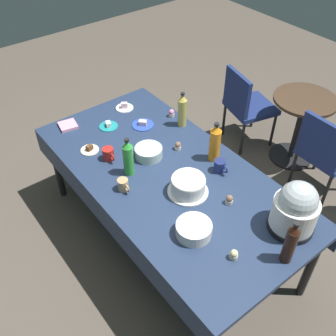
{
  "coord_description": "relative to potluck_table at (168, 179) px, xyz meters",
  "views": [
    {
      "loc": [
        1.65,
        -1.28,
        2.68
      ],
      "look_at": [
        0.0,
        0.0,
        0.8
      ],
      "focal_mm": 41.85,
      "sensor_mm": 36.0,
      "label": 1
    }
  ],
  "objects": [
    {
      "name": "dessert_plate_teal",
      "position": [
        -0.76,
        -0.04,
        0.07
      ],
      "size": [
        0.16,
        0.16,
        0.05
      ],
      "color": "teal",
      "rests_on": "potluck_table"
    },
    {
      "name": "soda_bottle_ginger_ale",
      "position": [
        -0.4,
        0.46,
        0.2
      ],
      "size": [
        0.07,
        0.07,
        0.31
      ],
      "color": "gold",
      "rests_on": "potluck_table"
    },
    {
      "name": "potluck_table",
      "position": [
        0.0,
        0.0,
        0.0
      ],
      "size": [
        2.2,
        1.1,
        0.75
      ],
      "color": "navy",
      "rests_on": "ground"
    },
    {
      "name": "cupcake_lemon",
      "position": [
        0.48,
        0.14,
        0.09
      ],
      "size": [
        0.05,
        0.05,
        0.07
      ],
      "color": "beige",
      "rests_on": "potluck_table"
    },
    {
      "name": "glass_salad_bowl",
      "position": [
        -0.24,
        -0.0,
        0.1
      ],
      "size": [
        0.21,
        0.21,
        0.08
      ],
      "primitive_type": "cylinder",
      "color": "#B2C6BC",
      "rests_on": "potluck_table"
    },
    {
      "name": "coffee_mug_navy",
      "position": [
        0.21,
        0.31,
        0.11
      ],
      "size": [
        0.12,
        0.08,
        0.09
      ],
      "color": "navy",
      "rests_on": "potluck_table"
    },
    {
      "name": "coffee_mug_tan",
      "position": [
        -0.06,
        -0.35,
        0.11
      ],
      "size": [
        0.12,
        0.08,
        0.09
      ],
      "color": "tan",
      "rests_on": "potluck_table"
    },
    {
      "name": "soda_bottle_orange_juice",
      "position": [
        0.08,
        0.37,
        0.21
      ],
      "size": [
        0.08,
        0.08,
        0.32
      ],
      "color": "orange",
      "rests_on": "potluck_table"
    },
    {
      "name": "cupcake_cocoa",
      "position": [
        -0.17,
        0.23,
        0.09
      ],
      "size": [
        0.05,
        0.05,
        0.07
      ],
      "color": "beige",
      "rests_on": "potluck_table"
    },
    {
      "name": "ground",
      "position": [
        0.0,
        0.0,
        -0.69
      ],
      "size": [
        9.0,
        9.0,
        0.0
      ],
      "primitive_type": "plane",
      "color": "brown"
    },
    {
      "name": "cupcake_mint",
      "position": [
        -0.56,
        0.47,
        0.09
      ],
      "size": [
        0.05,
        0.05,
        0.07
      ],
      "color": "beige",
      "rests_on": "potluck_table"
    },
    {
      "name": "dessert_plate_cream",
      "position": [
        -0.58,
        -0.32,
        0.07
      ],
      "size": [
        0.14,
        0.14,
        0.05
      ],
      "color": "beige",
      "rests_on": "potluck_table"
    },
    {
      "name": "soda_bottle_cola",
      "position": [
        1.01,
        0.09,
        0.21
      ],
      "size": [
        0.07,
        0.07,
        0.32
      ],
      "color": "#33190F",
      "rests_on": "potluck_table"
    },
    {
      "name": "maroon_chair_right",
      "position": [
        0.4,
        1.45,
        -0.2
      ],
      "size": [
        0.45,
        0.45,
        0.85
      ],
      "color": "navy",
      "rests_on": "ground"
    },
    {
      "name": "paper_napkin_stack",
      "position": [
        -0.97,
        -0.31,
        0.07
      ],
      "size": [
        0.16,
        0.16,
        0.02
      ],
      "primitive_type": "cube",
      "rotation": [
        0.0,
        0.0,
        -0.18
      ],
      "color": "pink",
      "rests_on": "potluck_table"
    },
    {
      "name": "dessert_plate_white",
      "position": [
        -0.91,
        0.21,
        0.08
      ],
      "size": [
        0.16,
        0.16,
        0.06
      ],
      "color": "white",
      "rests_on": "potluck_table"
    },
    {
      "name": "coffee_mug_red",
      "position": [
        -0.4,
        -0.26,
        0.11
      ],
      "size": [
        0.13,
        0.09,
        0.1
      ],
      "color": "#B2231E",
      "rests_on": "potluck_table"
    },
    {
      "name": "ceramic_snack_bowl",
      "position": [
        0.54,
        -0.22,
        0.1
      ],
      "size": [
        0.23,
        0.23,
        0.08
      ],
      "primitive_type": "cylinder",
      "color": "silver",
      "rests_on": "potluck_table"
    },
    {
      "name": "cupcake_vanilla",
      "position": [
        0.82,
        -0.15,
        0.09
      ],
      "size": [
        0.05,
        0.05,
        0.07
      ],
      "color": "beige",
      "rests_on": "potluck_table"
    },
    {
      "name": "slow_cooker",
      "position": [
        0.87,
        0.3,
        0.23
      ],
      "size": [
        0.29,
        0.29,
        0.37
      ],
      "color": "black",
      "rests_on": "potluck_table"
    },
    {
      "name": "soda_bottle_lime_soda",
      "position": [
        -0.18,
        -0.22,
        0.21
      ],
      "size": [
        0.08,
        0.08,
        0.31
      ],
      "color": "green",
      "rests_on": "potluck_table"
    },
    {
      "name": "maroon_chair_left",
      "position": [
        -0.57,
        1.45,
        -0.2
      ],
      "size": [
        0.53,
        0.53,
        0.85
      ],
      "color": "navy",
      "rests_on": "ground"
    },
    {
      "name": "dessert_plate_cobalt",
      "position": [
        -0.6,
        0.2,
        0.07
      ],
      "size": [
        0.18,
        0.18,
        0.05
      ],
      "color": "#2D4CB2",
      "rests_on": "potluck_table"
    },
    {
      "name": "frosted_layer_cake",
      "position": [
        0.24,
        -0.01,
        0.12
      ],
      "size": [
        0.28,
        0.28,
        0.13
      ],
      "color": "silver",
      "rests_on": "potluck_table"
    },
    {
      "name": "round_cafe_table",
      "position": [
        -0.05,
        1.67,
        -0.19
      ],
      "size": [
        0.6,
        0.6,
        0.72
      ],
      "color": "#473323",
      "rests_on": "ground"
    }
  ]
}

